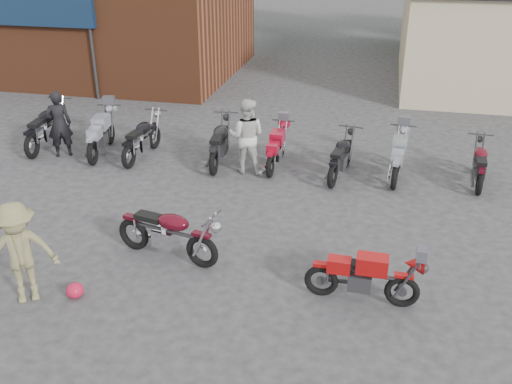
% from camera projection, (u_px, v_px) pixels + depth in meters
% --- Properties ---
extents(ground, '(90.00, 90.00, 0.00)m').
position_uv_depth(ground, '(191.00, 281.00, 9.74)').
color(ground, '#2D2E30').
extents(brick_building, '(12.00, 8.00, 4.00)m').
position_uv_depth(brick_building, '(87.00, 20.00, 23.01)').
color(brick_building, brown).
rests_on(brick_building, ground).
extents(vintage_motorcycle, '(2.11, 1.09, 1.17)m').
position_uv_depth(vintage_motorcycle, '(168.00, 230.00, 10.16)').
color(vintage_motorcycle, '#490914').
rests_on(vintage_motorcycle, ground).
extents(sportbike, '(1.78, 0.62, 1.02)m').
position_uv_depth(sportbike, '(364.00, 274.00, 9.02)').
color(sportbike, '#A70D0E').
rests_on(sportbike, ground).
extents(helmet, '(0.30, 0.30, 0.26)m').
position_uv_depth(helmet, '(75.00, 290.00, 9.27)').
color(helmet, '#BE1435').
rests_on(helmet, ground).
extents(person_dark, '(0.76, 0.70, 1.73)m').
position_uv_depth(person_dark, '(59.00, 124.00, 14.63)').
color(person_dark, black).
rests_on(person_dark, ground).
extents(person_light, '(0.92, 0.73, 1.83)m').
position_uv_depth(person_light, '(247.00, 136.00, 13.65)').
color(person_light, silver).
rests_on(person_light, ground).
extents(person_tan, '(1.29, 1.15, 1.74)m').
position_uv_depth(person_tan, '(20.00, 253.00, 8.91)').
color(person_tan, olive).
rests_on(person_tan, ground).
extents(row_bike_0, '(0.88, 2.21, 1.25)m').
position_uv_depth(row_bike_0, '(45.00, 125.00, 15.29)').
color(row_bike_0, black).
rests_on(row_bike_0, ground).
extents(row_bike_1, '(1.01, 2.14, 1.19)m').
position_uv_depth(row_bike_1, '(101.00, 132.00, 14.88)').
color(row_bike_1, '#9496A1').
rests_on(row_bike_1, ground).
extents(row_bike_2, '(0.79, 2.03, 1.16)m').
position_uv_depth(row_bike_2, '(142.00, 136.00, 14.64)').
color(row_bike_2, black).
rests_on(row_bike_2, ground).
extents(row_bike_3, '(0.85, 2.11, 1.19)m').
position_uv_depth(row_bike_3, '(220.00, 141.00, 14.29)').
color(row_bike_3, black).
rests_on(row_bike_3, ground).
extents(row_bike_4, '(0.64, 1.85, 1.07)m').
position_uv_depth(row_bike_4, '(276.00, 146.00, 14.10)').
color(row_bike_4, '#A70D27').
rests_on(row_bike_4, ground).
extents(row_bike_5, '(0.93, 1.99, 1.11)m').
position_uv_depth(row_bike_5, '(341.00, 155.00, 13.55)').
color(row_bike_5, black).
rests_on(row_bike_5, ground).
extents(row_bike_6, '(0.81, 2.02, 1.14)m').
position_uv_depth(row_bike_6, '(399.00, 155.00, 13.49)').
color(row_bike_6, gray).
rests_on(row_bike_6, ground).
extents(row_bike_7, '(0.73, 1.85, 1.05)m').
position_uv_depth(row_bike_7, '(480.00, 162.00, 13.20)').
color(row_bike_7, '#520A17').
rests_on(row_bike_7, ground).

